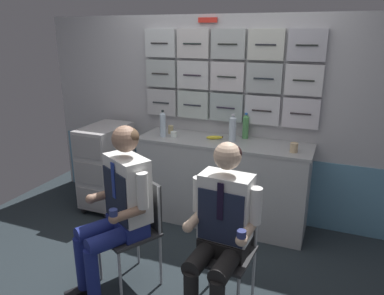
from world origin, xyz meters
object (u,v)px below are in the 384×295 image
object	(u,v)px
folding_chair_right	(229,237)
snack_banana	(214,137)
service_trolley	(106,165)
paper_cup_blue	(171,129)
crew_member_right	(221,226)
crew_member_left	(119,202)
water_bottle_short	(233,129)
folding_chair_left	(138,220)

from	to	relation	value
folding_chair_right	snack_banana	xyz separation A→B (m)	(-0.52, 1.17, 0.39)
service_trolley	paper_cup_blue	size ratio (longest dim) A/B	11.30
service_trolley	crew_member_right	xyz separation A→B (m)	(1.76, -1.16, 0.20)
paper_cup_blue	snack_banana	bearing A→B (deg)	-4.55
crew_member_right	crew_member_left	bearing A→B (deg)	179.93
water_bottle_short	folding_chair_left	bearing A→B (deg)	-109.27
water_bottle_short	crew_member_left	bearing A→B (deg)	-110.36
crew_member_right	water_bottle_short	distance (m)	1.41
crew_member_left	snack_banana	size ratio (longest dim) A/B	7.73
crew_member_left	paper_cup_blue	size ratio (longest dim) A/B	15.53
folding_chair_left	snack_banana	size ratio (longest dim) A/B	5.05
folding_chair_left	crew_member_right	xyz separation A→B (m)	(0.74, -0.14, 0.18)
service_trolley	water_bottle_short	bearing A→B (deg)	6.66
folding_chair_left	snack_banana	xyz separation A→B (m)	(0.23, 1.19, 0.39)
folding_chair_right	folding_chair_left	bearing A→B (deg)	-178.32
service_trolley	folding_chair_right	world-z (taller)	service_trolley
paper_cup_blue	service_trolley	bearing A→B (deg)	-163.75
crew_member_right	water_bottle_short	xyz separation A→B (m)	(-0.32, 1.33, 0.33)
snack_banana	folding_chair_right	bearing A→B (deg)	-66.06
crew_member_left	crew_member_right	xyz separation A→B (m)	(0.81, -0.00, -0.03)
folding_chair_left	water_bottle_short	distance (m)	1.36
crew_member_left	water_bottle_short	xyz separation A→B (m)	(0.49, 1.33, 0.30)
folding_chair_right	crew_member_right	distance (m)	0.24
crew_member_left	water_bottle_short	size ratio (longest dim) A/B	4.70
snack_banana	service_trolley	bearing A→B (deg)	-172.19
folding_chair_right	crew_member_right	size ratio (longest dim) A/B	0.67
crew_member_left	crew_member_right	size ratio (longest dim) A/B	1.03
service_trolley	snack_banana	bearing A→B (deg)	7.81
folding_chair_right	crew_member_left	bearing A→B (deg)	-168.99
service_trolley	crew_member_left	size ratio (longest dim) A/B	0.73
water_bottle_short	paper_cup_blue	world-z (taller)	water_bottle_short
crew_member_left	folding_chair_right	distance (m)	0.86
crew_member_left	folding_chair_left	bearing A→B (deg)	60.86
folding_chair_left	water_bottle_short	bearing A→B (deg)	70.73
snack_banana	paper_cup_blue	bearing A→B (deg)	175.45
water_bottle_short	snack_banana	distance (m)	0.22
service_trolley	crew_member_right	bearing A→B (deg)	-33.41
service_trolley	folding_chair_left	size ratio (longest dim) A/B	1.11
crew_member_right	snack_banana	bearing A→B (deg)	110.94
service_trolley	crew_member_right	world-z (taller)	crew_member_right
folding_chair_right	snack_banana	bearing A→B (deg)	113.94
folding_chair_left	snack_banana	distance (m)	1.28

